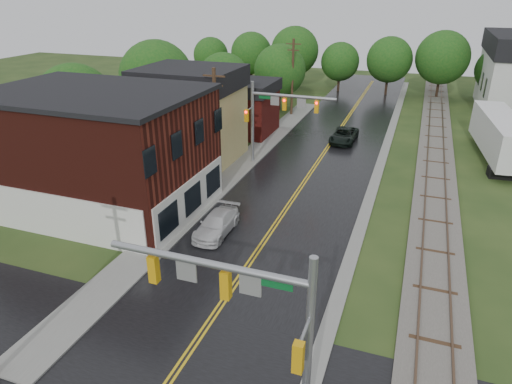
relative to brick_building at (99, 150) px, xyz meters
The scene contains 18 objects.
main_road 19.95m from the brick_building, 50.23° to the left, with size 10.00×90.00×0.02m, color black.
curb_right 27.15m from the brick_building, 48.20° to the left, with size 0.80×70.00×0.12m, color gray.
sidewalk_left 12.52m from the brick_building, 57.86° to the left, with size 2.40×50.00×0.12m, color gray.
brick_building is the anchor object (origin of this frame).
yellow_house 11.14m from the brick_building, 82.32° to the left, with size 8.00×7.00×6.40m, color tan.
darkred_building 20.25m from the brick_building, 82.92° to the left, with size 7.00×6.00×4.40m, color #3F0F0C.
railroad 30.36m from the brick_building, 41.66° to the left, with size 3.20×80.00×0.30m.
traffic_signal_near 20.60m from the brick_building, 39.17° to the right, with size 7.34×0.30×7.20m.
traffic_signal_far 15.03m from the brick_building, 53.08° to the left, with size 7.34×0.43×7.20m.
utility_pole_b 9.03m from the brick_building, 50.93° to the left, with size 1.80×0.28×9.00m.
utility_pole_c 29.56m from the brick_building, 78.91° to the left, with size 1.80×0.28×9.00m.
tree_left_a 10.14m from the brick_building, 136.87° to the left, with size 6.80×6.80×8.67m.
tree_left_b 17.80m from the brick_building, 107.61° to the left, with size 7.60×7.60×9.69m.
tree_left_c 24.94m from the brick_building, 93.14° to the left, with size 6.00×6.00×7.65m.
tree_left_e 31.12m from the brick_building, 83.29° to the left, with size 6.40×6.40×8.16m.
suv_dark 24.82m from the brick_building, 56.29° to the left, with size 2.30×4.99×1.39m, color black.
pickup_white 9.98m from the brick_building, ahead, with size 1.83×4.50×1.31m, color silver.
semi_trailer 34.18m from the brick_building, 36.12° to the left, with size 3.98×12.85×3.96m.
Camera 1 is at (7.89, -9.36, 14.49)m, focal length 32.00 mm.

